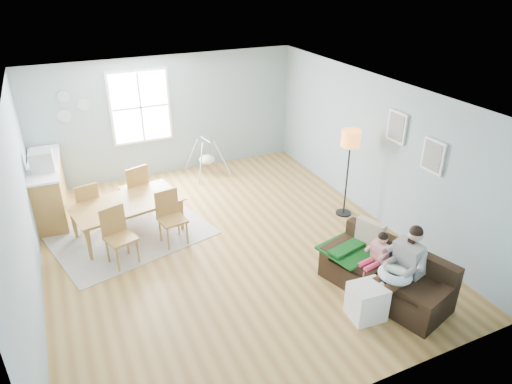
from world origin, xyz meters
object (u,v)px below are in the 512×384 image
chair_se (170,213)px  chair_nw (87,203)px  sofa (386,276)px  father (401,266)px  monitor (41,161)px  chair_sw (117,232)px  floor_lamp (350,146)px  chair_ne (136,186)px  baby_swing (207,159)px  storage_cube (366,302)px  dining_table (129,219)px  counter (49,188)px  toddler (377,252)px

chair_se → chair_nw: 1.63m
sofa → chair_se: (-2.56, 2.72, 0.29)m
father → monitor: size_ratio=3.01×
chair_se → chair_sw: bearing=-165.5°
chair_sw → chair_se: chair_sw is taller
floor_lamp → chair_nw: 4.94m
chair_ne → chair_se: bearing=-75.2°
baby_swing → chair_nw: bearing=-153.2°
sofa → father: father is taller
storage_cube → chair_sw: (-2.88, 2.81, 0.30)m
chair_sw → baby_swing: 3.63m
dining_table → chair_ne: (0.30, 0.75, 0.26)m
chair_nw → dining_table: bearing=-39.1°
father → monitor: bearing=133.7°
storage_cube → chair_ne: bearing=117.9°
chair_ne → father: bearing=-56.2°
floor_lamp → chair_sw: (-4.29, 0.23, -0.88)m
chair_se → dining_table: bearing=141.2°
chair_se → chair_ne: (-0.33, 1.26, 0.04)m
floor_lamp → chair_se: floor_lamp is taller
sofa → counter: bearing=133.4°
floor_lamp → chair_se: bearing=172.0°
counter → monitor: size_ratio=4.74×
chair_nw → baby_swing: 3.12m
father → baby_swing: (-1.01, 5.44, -0.27)m
sofa → chair_se: 3.75m
toddler → chair_ne: chair_ne is taller
toddler → monitor: size_ratio=1.84×
floor_lamp → chair_se: (-3.35, 0.47, -0.89)m
toddler → chair_se: 3.55m
baby_swing → dining_table: bearing=-138.2°
storage_cube → chair_se: size_ratio=0.54×
toddler → chair_sw: size_ratio=0.78×
father → chair_sw: (-3.46, 2.77, -0.10)m
sofa → storage_cube: size_ratio=3.91×
sofa → dining_table: (-3.20, 3.23, 0.06)m
storage_cube → dining_table: 4.40m
chair_sw → sofa: bearing=-35.3°
floor_lamp → chair_sw: bearing=177.0°
father → dining_table: size_ratio=0.66×
chair_nw → chair_ne: (0.94, 0.23, 0.05)m
sofa → monitor: bearing=135.8°
toddler → baby_swing: (-0.93, 5.00, -0.26)m
toddler → chair_se: chair_se is taller
chair_sw → chair_ne: 1.62m
chair_sw → chair_ne: size_ratio=0.95×
chair_nw → chair_ne: chair_ne is taller
sofa → father: size_ratio=1.63×
toddler → baby_swing: 5.09m
monitor → dining_table: bearing=-41.1°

